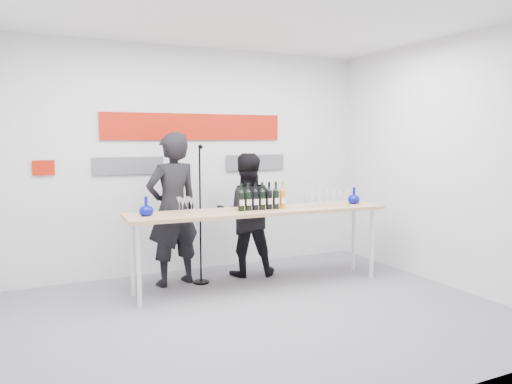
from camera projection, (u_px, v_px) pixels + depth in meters
ground at (261, 314)px, 5.13m from camera, size 5.00×5.00×0.00m
back_wall at (195, 160)px, 6.76m from camera, size 5.00×0.04×3.00m
signage at (192, 138)px, 6.67m from camera, size 3.38×0.02×0.79m
tasting_table at (260, 215)px, 5.99m from camera, size 3.20×0.83×0.95m
wine_bottles at (262, 196)px, 5.95m from camera, size 0.62×0.11×0.33m
decanter_left at (146, 206)px, 5.48m from camera, size 0.16×0.16×0.21m
decanter_right at (354, 195)px, 6.50m from camera, size 0.16×0.16×0.21m
glasses_left at (185, 206)px, 5.63m from camera, size 0.17×0.23×0.18m
glasses_right at (325, 198)px, 6.30m from camera, size 0.56×0.26×0.18m
presenter_left at (173, 209)px, 6.08m from camera, size 0.76×0.58×1.87m
presenter_right at (246, 215)px, 6.52m from camera, size 0.92×0.81×1.61m
mic_stand at (201, 242)px, 6.17m from camera, size 0.20×0.20×1.72m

